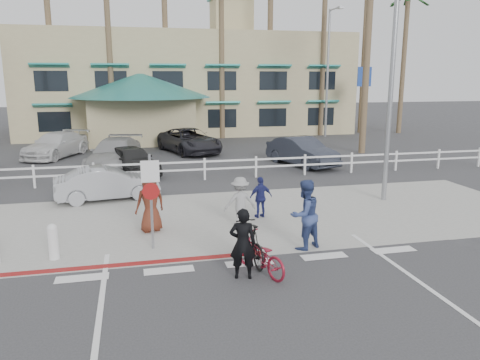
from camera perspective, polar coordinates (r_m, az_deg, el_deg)
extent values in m
plane|color=#333335|center=(11.36, 1.91, -11.27)|extent=(140.00, 140.00, 0.00)
cube|color=#333335|center=(9.63, 5.08, -15.88)|extent=(12.00, 16.00, 0.01)
cube|color=gray|center=(15.48, -2.38, -4.71)|extent=(22.00, 7.00, 0.01)
cube|color=#333335|center=(19.29, -4.58, -1.29)|extent=(40.00, 5.00, 0.01)
cube|color=#333335|center=(28.54, -7.41, 3.13)|extent=(50.00, 16.00, 0.01)
cube|color=maroon|center=(12.14, -13.66, -9.98)|extent=(7.00, 0.25, 0.02)
imported|color=maroon|center=(11.18, 2.41, -9.08)|extent=(1.26, 1.89, 0.94)
imported|color=black|center=(10.78, 0.33, -7.77)|extent=(0.69, 0.54, 1.68)
imported|color=black|center=(11.75, 1.29, -7.60)|extent=(0.69, 1.84, 1.08)
imported|color=navy|center=(12.69, 7.88, -4.20)|extent=(1.14, 1.03, 1.91)
imported|color=gray|center=(14.51, 0.01, -2.68)|extent=(1.01, 0.59, 1.56)
imported|color=navy|center=(15.43, 2.54, -2.13)|extent=(0.85, 0.46, 1.38)
imported|color=#582517|center=(14.23, -10.90, -2.68)|extent=(1.03, 0.84, 1.82)
imported|color=gray|center=(18.38, -15.91, -0.41)|extent=(3.99, 1.94, 1.26)
imported|color=gray|center=(24.43, -14.97, 3.07)|extent=(3.22, 5.63, 1.54)
imported|color=black|center=(22.92, -13.00, 2.38)|extent=(2.98, 4.37, 1.38)
imported|color=#2B2F3A|center=(24.82, 7.57, 3.47)|extent=(2.89, 4.78, 1.49)
imported|color=silver|center=(29.22, -21.53, 3.99)|extent=(3.86, 5.30, 1.43)
imported|color=black|center=(29.03, -6.19, 4.79)|extent=(3.96, 5.84, 1.48)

